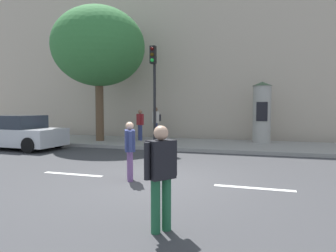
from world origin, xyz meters
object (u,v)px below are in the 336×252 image
Objects in this scene: pedestrian_tallest at (130,146)px; pedestrian_in_red_top at (140,123)px; traffic_light at (154,79)px; parked_car_dark at (18,133)px; pedestrian_with_backpack at (161,171)px; poster_column at (262,112)px; pedestrian_near_pole at (156,120)px; street_tree at (99,47)px.

pedestrian_tallest is 0.93× the size of pedestrian_in_red_top.
traffic_light reaches higher than pedestrian_in_red_top.
parked_car_dark reaches higher than pedestrian_tallest.
pedestrian_with_backpack is at bearing -69.48° from traffic_light.
pedestrian_near_pole is (-5.45, 0.02, -0.45)m from poster_column.
poster_column is 5.46m from pedestrian_near_pole.
pedestrian_in_red_top is at bearing -171.88° from poster_column.
street_tree reaches higher than poster_column.
traffic_light is at bearing -20.66° from street_tree.
pedestrian_near_pole is at bearing 32.66° from street_tree.
poster_column is 1.87× the size of pedestrian_with_backpack.
pedestrian_in_red_top is at bearing 126.45° from traffic_light.
traffic_light is 2.75× the size of pedestrian_with_backpack.
street_tree reaches higher than pedestrian_in_red_top.
poster_column is 0.44× the size of street_tree.
parked_car_dark is at bearing -131.06° from street_tree.
pedestrian_tallest is 0.86× the size of pedestrian_near_pole.
pedestrian_with_backpack is 1.06× the size of pedestrian_tallest.
pedestrian_near_pole reaches higher than parked_car_dark.
parked_car_dark is (-4.97, -4.44, -0.47)m from pedestrian_near_pole.
pedestrian_tallest is at bearing 122.53° from pedestrian_with_backpack.
street_tree is 4.28× the size of pedestrian_with_backpack.
street_tree is 4.24× the size of pedestrian_in_red_top.
pedestrian_with_backpack is at bearing -97.72° from poster_column.
street_tree is at bearing -168.79° from poster_column.
pedestrian_near_pole is at bearing 105.03° from pedestrian_tallest.
pedestrian_tallest is at bearing -74.97° from pedestrian_near_pole.
pedestrian_near_pole is (-3.96, 11.00, 0.28)m from pedestrian_with_backpack.
pedestrian_with_backpack is (3.04, -8.11, -2.15)m from traffic_light.
pedestrian_in_red_top is 5.68m from parked_car_dark.
parked_car_dark is (-4.41, -3.56, -0.35)m from pedestrian_in_red_top.
traffic_light is at bearing -72.29° from pedestrian_near_pole.
pedestrian_near_pole is (-0.92, 2.88, -1.87)m from traffic_light.
traffic_light is 1.47× the size of poster_column.
pedestrian_in_red_top reaches higher than parked_car_dark.
pedestrian_with_backpack reaches higher than parked_car_dark.
street_tree is (-3.41, 1.29, 1.84)m from traffic_light.
pedestrian_in_red_top is 0.39× the size of parked_car_dark.
parked_car_dark is at bearing -157.01° from poster_column.
pedestrian_near_pole reaches higher than pedestrian_with_backpack.
pedestrian_in_red_top is at bearing 110.60° from pedestrian_tallest.
street_tree is at bearing -159.68° from pedestrian_in_red_top.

